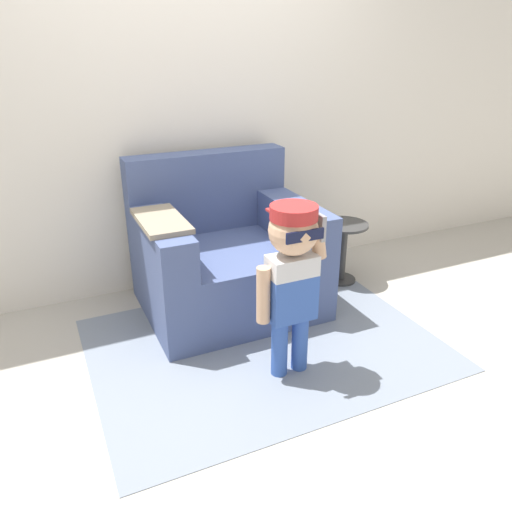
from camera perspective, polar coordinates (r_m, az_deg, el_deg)
name	(u,v)px	position (r m, az deg, el deg)	size (l,w,h in m)	color
ground_plane	(233,322)	(3.22, -2.63, -7.51)	(10.00, 10.00, 0.00)	#ADA89E
wall_back	(186,99)	(3.49, -7.96, 17.39)	(10.00, 0.05, 2.60)	silver
armchair	(225,256)	(3.29, -3.54, -0.05)	(1.12, 0.93, 0.98)	#475684
person_child	(292,266)	(2.48, 4.11, -1.15)	(0.39, 0.29, 0.94)	#3356AD
side_table	(343,247)	(3.68, 9.87, 1.07)	(0.35, 0.35, 0.45)	#333333
rug	(264,344)	(3.00, 0.94, -10.00)	(1.97, 1.48, 0.01)	gray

